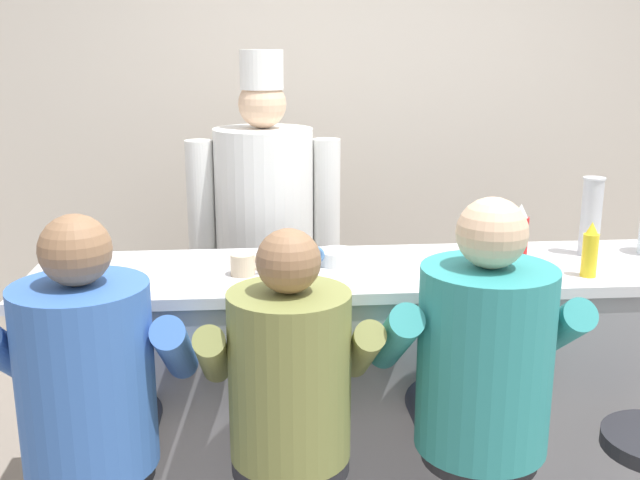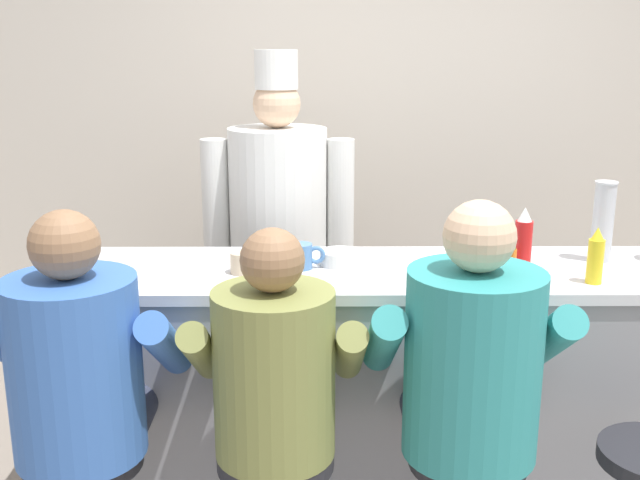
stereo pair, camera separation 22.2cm
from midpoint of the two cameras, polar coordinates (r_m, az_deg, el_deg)
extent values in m
cube|color=beige|center=(4.32, 0.96, 7.69)|extent=(10.00, 0.06, 2.70)
cube|color=gray|center=(3.08, 3.95, -11.81)|extent=(2.75, 0.61, 1.01)
cube|color=silver|center=(2.88, 4.14, -2.42)|extent=(2.81, 0.63, 0.04)
cylinder|color=red|center=(2.86, 12.79, -0.33)|extent=(0.06, 0.06, 0.20)
cone|color=white|center=(2.83, 12.93, 2.18)|extent=(0.05, 0.05, 0.05)
cylinder|color=yellow|center=(2.86, 17.80, -1.14)|extent=(0.06, 0.06, 0.16)
cone|color=yellow|center=(2.83, 17.96, 0.85)|extent=(0.05, 0.05, 0.05)
cylinder|color=orange|center=(2.81, 12.08, -1.52)|extent=(0.03, 0.03, 0.11)
cylinder|color=#287F2D|center=(2.79, 12.15, -0.31)|extent=(0.02, 0.02, 0.01)
cylinder|color=white|center=(2.78, -17.63, -3.11)|extent=(0.26, 0.26, 0.02)
ellipsoid|color=#E0BC60|center=(2.77, -17.67, -2.63)|extent=(0.12, 0.09, 0.03)
cylinder|color=white|center=(2.89, -0.82, -1.35)|extent=(0.16, 0.16, 0.06)
cylinder|color=beige|center=(2.78, -8.19, -1.89)|extent=(0.09, 0.09, 0.08)
torus|color=beige|center=(2.77, -6.95, -1.79)|extent=(0.06, 0.02, 0.06)
cylinder|color=#4C7AB2|center=(2.83, -3.80, -1.30)|extent=(0.09, 0.09, 0.10)
torus|color=#4C7AB2|center=(2.83, -2.59, -1.18)|extent=(0.07, 0.02, 0.07)
cylinder|color=#B7BABF|center=(3.14, 18.07, 1.62)|extent=(0.08, 0.08, 0.31)
cylinder|color=silver|center=(3.11, 18.30, 4.46)|extent=(0.09, 0.09, 0.01)
cylinder|color=#232328|center=(2.54, -19.36, -16.21)|extent=(0.37, 0.37, 0.05)
cylinder|color=#33384C|center=(2.72, -20.51, -13.23)|extent=(0.15, 0.40, 0.15)
cylinder|color=#33384C|center=(2.67, -16.22, -13.36)|extent=(0.15, 0.40, 0.15)
cylinder|color=#3866B7|center=(2.40, -19.99, -9.79)|extent=(0.40, 0.40, 0.57)
cylinder|color=#3866B7|center=(2.56, -24.96, -8.00)|extent=(0.11, 0.44, 0.35)
cylinder|color=#3866B7|center=(2.44, -13.53, -8.15)|extent=(0.11, 0.44, 0.35)
sphere|color=#8C6647|center=(2.27, -20.84, -0.76)|extent=(0.21, 0.21, 0.21)
cylinder|color=#232328|center=(2.46, -4.94, -16.42)|extent=(0.37, 0.37, 0.05)
cylinder|color=#33384C|center=(2.61, -7.10, -13.59)|extent=(0.14, 0.38, 0.14)
cylinder|color=#33384C|center=(2.61, -2.86, -13.50)|extent=(0.14, 0.38, 0.14)
cylinder|color=olive|center=(2.32, -5.10, -10.26)|extent=(0.38, 0.38, 0.53)
cylinder|color=olive|center=(2.42, -10.78, -8.70)|extent=(0.10, 0.40, 0.32)
cylinder|color=olive|center=(2.42, 0.55, -8.46)|extent=(0.10, 0.40, 0.32)
sphere|color=#8C6647|center=(2.20, -5.31, -1.64)|extent=(0.19, 0.19, 0.19)
cylinder|color=#232328|center=(2.53, 9.49, -15.64)|extent=(0.37, 0.37, 0.05)
cylinder|color=#33384C|center=(2.67, 6.16, -12.83)|extent=(0.16, 0.42, 0.16)
cylinder|color=#33384C|center=(2.71, 10.61, -12.51)|extent=(0.16, 0.42, 0.16)
cylinder|color=teal|center=(2.39, 9.81, -8.95)|extent=(0.42, 0.42, 0.59)
cylinder|color=teal|center=(2.43, 3.07, -7.53)|extent=(0.11, 0.45, 0.36)
cylinder|color=teal|center=(2.55, 14.93, -6.90)|extent=(0.11, 0.45, 0.36)
sphere|color=#DBB28E|center=(2.26, 10.26, 0.50)|extent=(0.22, 0.22, 0.22)
cube|color=#232328|center=(3.77, -5.77, -7.94)|extent=(0.36, 0.20, 0.86)
cube|color=white|center=(3.66, -5.84, -5.78)|extent=(0.32, 0.02, 0.51)
cylinder|color=white|center=(3.56, -6.07, 3.29)|extent=(0.46, 0.46, 0.64)
sphere|color=#DBB28E|center=(3.50, -6.27, 10.24)|extent=(0.22, 0.22, 0.22)
cylinder|color=white|center=(3.49, -6.34, 12.78)|extent=(0.20, 0.20, 0.18)
cylinder|color=white|center=(3.57, -10.84, 3.12)|extent=(0.13, 0.13, 0.55)
cylinder|color=white|center=(3.56, -1.29, 3.34)|extent=(0.13, 0.13, 0.55)
camera|label=1|loc=(0.11, -92.28, -0.60)|focal=42.00mm
camera|label=2|loc=(0.11, 87.72, 0.60)|focal=42.00mm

